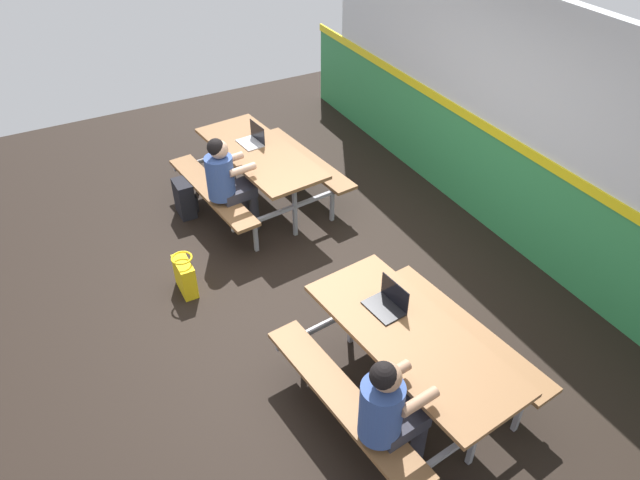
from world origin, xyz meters
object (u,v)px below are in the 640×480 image
(picnic_table_right, at_px, (410,349))
(backpack_dark, at_px, (185,199))
(student_further, at_px, (390,409))
(student_nearer, at_px, (227,179))
(laptop_dark, at_px, (388,303))
(tote_bag_bright, at_px, (185,276))
(laptop_silver, at_px, (253,139))
(picnic_table_left, at_px, (260,164))

(picnic_table_right, bearing_deg, backpack_dark, -167.49)
(picnic_table_right, bearing_deg, student_further, -47.55)
(student_nearer, distance_m, laptop_dark, 2.53)
(picnic_table_right, bearing_deg, tote_bag_bright, -150.84)
(student_further, bearing_deg, laptop_silver, 170.60)
(student_further, bearing_deg, laptop_dark, 147.72)
(picnic_table_right, xyz_separation_m, student_further, (0.47, -0.51, 0.13))
(picnic_table_left, xyz_separation_m, laptop_silver, (-0.21, 0.01, 0.21))
(backpack_dark, relative_size, tote_bag_bright, 1.02)
(student_further, relative_size, tote_bag_bright, 2.81)
(student_further, xyz_separation_m, laptop_silver, (-3.85, 0.64, 0.08))
(picnic_table_left, relative_size, student_nearer, 1.59)
(picnic_table_right, height_order, backpack_dark, picnic_table_right)
(laptop_dark, relative_size, backpack_dark, 0.78)
(picnic_table_right, height_order, laptop_dark, laptop_dark)
(backpack_dark, bearing_deg, picnic_table_right, 12.51)
(student_nearer, bearing_deg, picnic_table_right, 8.18)
(picnic_table_right, height_order, laptop_silver, laptop_silver)
(laptop_dark, distance_m, tote_bag_bright, 2.22)
(laptop_silver, relative_size, laptop_dark, 1.00)
(picnic_table_left, xyz_separation_m, tote_bag_bright, (1.05, -1.30, -0.38))
(picnic_table_right, height_order, tote_bag_bright, picnic_table_right)
(picnic_table_left, distance_m, backpack_dark, 0.98)
(laptop_dark, xyz_separation_m, backpack_dark, (-3.08, -0.76, -0.57))
(student_further, xyz_separation_m, laptop_dark, (-0.81, 0.51, 0.08))
(student_nearer, relative_size, backpack_dark, 2.74)
(student_nearer, relative_size, student_further, 1.00)
(laptop_silver, distance_m, backpack_dark, 1.06)
(picnic_table_left, relative_size, laptop_silver, 5.60)
(picnic_table_right, relative_size, student_nearer, 1.59)
(laptop_silver, distance_m, laptop_dark, 3.05)
(picnic_table_left, distance_m, student_nearer, 0.64)
(student_nearer, distance_m, backpack_dark, 0.84)
(laptop_silver, relative_size, tote_bag_bright, 0.80)
(laptop_silver, bearing_deg, student_nearer, -44.29)
(picnic_table_left, xyz_separation_m, student_further, (3.64, -0.62, 0.13))
(picnic_table_left, height_order, backpack_dark, picnic_table_left)
(student_further, distance_m, backpack_dark, 3.93)
(picnic_table_right, bearing_deg, picnic_table_left, 177.93)
(laptop_dark, bearing_deg, student_nearer, -170.73)
(picnic_table_left, distance_m, student_further, 3.70)
(backpack_dark, height_order, tote_bag_bright, backpack_dark)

